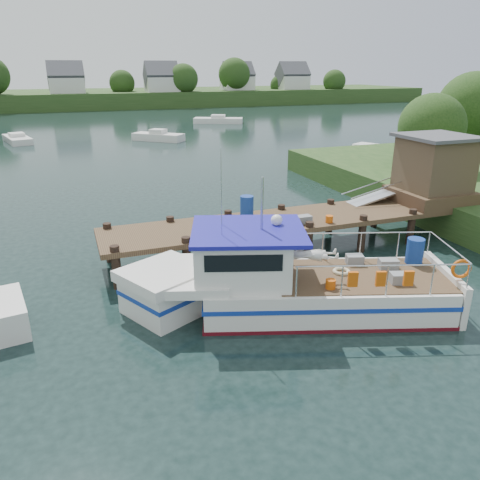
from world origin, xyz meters
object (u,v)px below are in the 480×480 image
object	(u,v)px
dock	(386,189)
moored_d	(17,139)
moored_b	(158,136)
moored_far	(218,120)
lobster_boat	(284,283)
moored_c	(364,151)

from	to	relation	value
dock	moored_d	world-z (taller)	dock
moored_b	moored_d	size ratio (longest dim) A/B	0.88
dock	moored_d	bearing A→B (deg)	115.57
moored_b	moored_d	distance (m)	14.40
moored_far	moored_d	xyz separation A→B (m)	(-24.83, -9.54, -0.06)
dock	lobster_boat	world-z (taller)	lobster_boat
lobster_boat	dock	bearing A→B (deg)	51.40
moored_c	moored_d	bearing A→B (deg)	130.69
moored_d	moored_c	bearing A→B (deg)	-16.63
moored_far	moored_c	xyz separation A→B (m)	(4.49, -28.06, -0.06)
lobster_boat	moored_far	xyz separation A→B (m)	(14.39, 51.21, -0.51)
moored_far	moored_c	bearing A→B (deg)	-72.16
moored_far	dock	bearing A→B (deg)	-89.99
moored_far	moored_d	size ratio (longest dim) A/B	1.16
moored_far	moored_d	bearing A→B (deg)	-150.24
lobster_boat	moored_d	bearing A→B (deg)	122.37
dock	moored_b	xyz separation A→B (m)	(-3.82, 33.08, -1.80)
dock	moored_d	xyz separation A→B (m)	(-17.68, 36.95, -1.88)
dock	moored_far	world-z (taller)	dock
dock	moored_c	distance (m)	21.88
moored_b	moored_c	distance (m)	21.29
dock	moored_far	size ratio (longest dim) A/B	2.37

